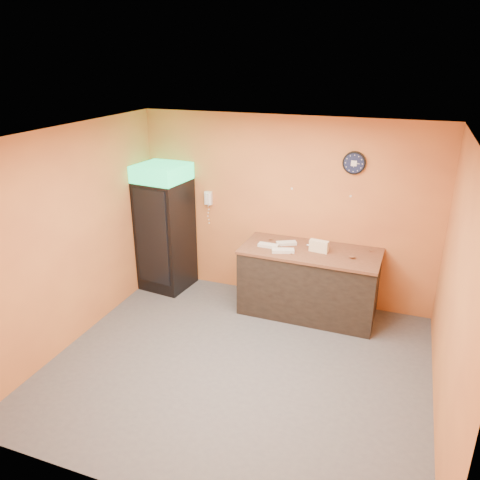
% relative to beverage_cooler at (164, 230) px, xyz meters
% --- Properties ---
extents(floor, '(4.50, 4.50, 0.00)m').
position_rel_beverage_cooler_xyz_m(floor, '(1.84, -1.60, -0.99)').
color(floor, '#47474C').
rests_on(floor, ground).
extents(back_wall, '(4.50, 0.02, 2.80)m').
position_rel_beverage_cooler_xyz_m(back_wall, '(1.84, 0.40, 0.41)').
color(back_wall, orange).
rests_on(back_wall, floor).
extents(left_wall, '(0.02, 4.00, 2.80)m').
position_rel_beverage_cooler_xyz_m(left_wall, '(-0.41, -1.60, 0.41)').
color(left_wall, orange).
rests_on(left_wall, floor).
extents(right_wall, '(0.02, 4.00, 2.80)m').
position_rel_beverage_cooler_xyz_m(right_wall, '(4.09, -1.60, 0.41)').
color(right_wall, orange).
rests_on(right_wall, floor).
extents(ceiling, '(4.50, 4.00, 0.02)m').
position_rel_beverage_cooler_xyz_m(ceiling, '(1.84, -1.60, 1.81)').
color(ceiling, white).
rests_on(ceiling, back_wall).
extents(beverage_cooler, '(0.79, 0.80, 2.03)m').
position_rel_beverage_cooler_xyz_m(beverage_cooler, '(0.00, 0.00, 0.00)').
color(beverage_cooler, black).
rests_on(beverage_cooler, floor).
extents(prep_counter, '(1.93, 0.88, 0.96)m').
position_rel_beverage_cooler_xyz_m(prep_counter, '(2.36, -0.03, -0.51)').
color(prep_counter, black).
rests_on(prep_counter, floor).
extents(wall_clock, '(0.32, 0.06, 0.32)m').
position_rel_beverage_cooler_xyz_m(wall_clock, '(2.80, 0.37, 1.21)').
color(wall_clock, black).
rests_on(wall_clock, back_wall).
extents(wall_phone, '(0.11, 0.10, 0.21)m').
position_rel_beverage_cooler_xyz_m(wall_phone, '(0.62, 0.34, 0.49)').
color(wall_phone, white).
rests_on(wall_phone, back_wall).
extents(butcher_paper, '(1.97, 0.95, 0.04)m').
position_rel_beverage_cooler_xyz_m(butcher_paper, '(2.36, -0.03, -0.01)').
color(butcher_paper, brown).
rests_on(butcher_paper, prep_counter).
extents(sub_roll_stack, '(0.27, 0.12, 0.17)m').
position_rel_beverage_cooler_xyz_m(sub_roll_stack, '(2.47, -0.06, 0.09)').
color(sub_roll_stack, '#F6EBBF').
rests_on(sub_roll_stack, butcher_paper).
extents(wrapped_sandwich_left, '(0.30, 0.12, 0.04)m').
position_rel_beverage_cooler_xyz_m(wrapped_sandwich_left, '(1.76, -0.12, 0.03)').
color(wrapped_sandwich_left, silver).
rests_on(wrapped_sandwich_left, butcher_paper).
extents(wrapped_sandwich_mid, '(0.33, 0.21, 0.04)m').
position_rel_beverage_cooler_xyz_m(wrapped_sandwich_mid, '(2.01, -0.24, 0.03)').
color(wrapped_sandwich_mid, silver).
rests_on(wrapped_sandwich_mid, butcher_paper).
extents(wrapped_sandwich_right, '(0.31, 0.24, 0.04)m').
position_rel_beverage_cooler_xyz_m(wrapped_sandwich_right, '(1.98, 0.05, 0.03)').
color(wrapped_sandwich_right, silver).
rests_on(wrapped_sandwich_right, butcher_paper).
extents(kitchen_tool, '(0.07, 0.07, 0.07)m').
position_rel_beverage_cooler_xyz_m(kitchen_tool, '(2.44, 0.11, 0.04)').
color(kitchen_tool, silver).
rests_on(kitchen_tool, butcher_paper).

